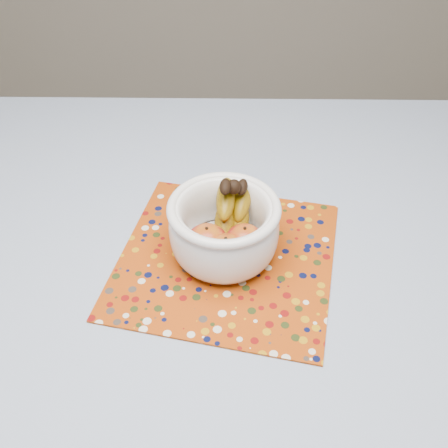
% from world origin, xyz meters
% --- Properties ---
extents(table, '(1.20, 1.20, 0.75)m').
position_xyz_m(table, '(0.00, 0.00, 0.67)').
color(table, olive).
rests_on(table, ground).
extents(tablecloth, '(1.32, 1.32, 0.01)m').
position_xyz_m(tablecloth, '(0.00, 0.00, 0.76)').
color(tablecloth, slate).
rests_on(tablecloth, table).
extents(placemat, '(0.43, 0.43, 0.00)m').
position_xyz_m(placemat, '(0.05, 0.09, 0.76)').
color(placemat, '#983708').
rests_on(placemat, tablecloth).
extents(fruit_bowl, '(0.19, 0.19, 0.14)m').
position_xyz_m(fruit_bowl, '(0.05, 0.10, 0.83)').
color(fruit_bowl, white).
rests_on(fruit_bowl, placemat).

